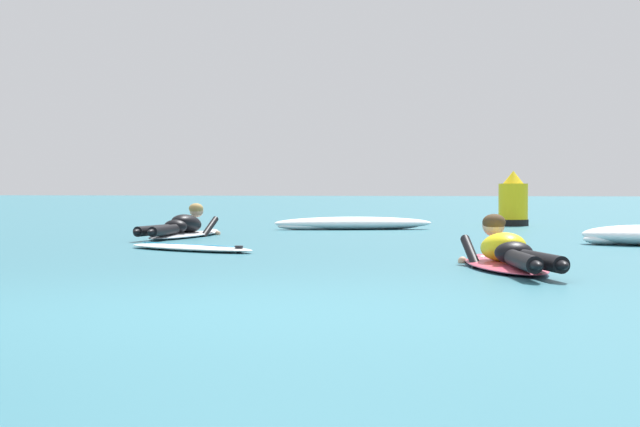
{
  "coord_description": "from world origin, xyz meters",
  "views": [
    {
      "loc": [
        1.7,
        -6.14,
        0.76
      ],
      "look_at": [
        -0.47,
        5.86,
        0.43
      ],
      "focal_mm": 58.99,
      "sensor_mm": 36.0,
      "label": 1
    }
  ],
  "objects_px": {
    "channel_marker_buoy": "(513,204)",
    "drifting_surfboard": "(191,248)",
    "surfer_far": "(182,228)",
    "surfer_near": "(508,255)"
  },
  "relations": [
    {
      "from": "channel_marker_buoy",
      "to": "drifting_surfboard",
      "type": "bearing_deg",
      "value": -114.04
    },
    {
      "from": "surfer_far",
      "to": "drifting_surfboard",
      "type": "distance_m",
      "value": 3.12
    },
    {
      "from": "drifting_surfboard",
      "to": "channel_marker_buoy",
      "type": "relative_size",
      "value": 1.87
    },
    {
      "from": "surfer_far",
      "to": "drifting_surfboard",
      "type": "xyz_separation_m",
      "value": [
        1.05,
        -2.94,
        -0.1
      ]
    },
    {
      "from": "surfer_near",
      "to": "surfer_far",
      "type": "relative_size",
      "value": 0.9
    },
    {
      "from": "surfer_near",
      "to": "surfer_far",
      "type": "distance_m",
      "value": 6.97
    },
    {
      "from": "surfer_near",
      "to": "channel_marker_buoy",
      "type": "distance_m",
      "value": 10.56
    },
    {
      "from": "surfer_far",
      "to": "channel_marker_buoy",
      "type": "relative_size",
      "value": 2.7
    },
    {
      "from": "surfer_far",
      "to": "channel_marker_buoy",
      "type": "xyz_separation_m",
      "value": [
        4.77,
        5.39,
        0.28
      ]
    },
    {
      "from": "surfer_far",
      "to": "channel_marker_buoy",
      "type": "height_order",
      "value": "channel_marker_buoy"
    }
  ]
}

